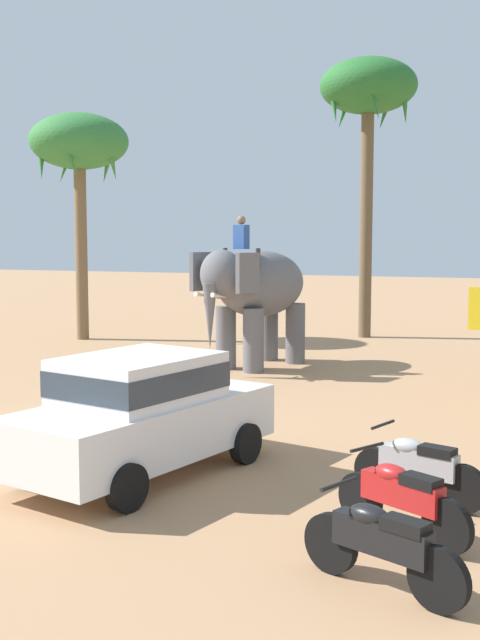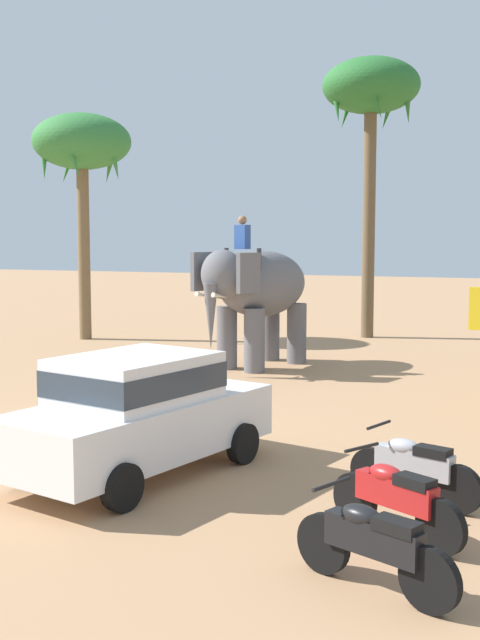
# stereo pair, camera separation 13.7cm
# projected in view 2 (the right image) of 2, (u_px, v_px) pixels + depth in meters

# --- Properties ---
(ground_plane) EXTENTS (120.00, 120.00, 0.00)m
(ground_plane) POSITION_uv_depth(u_px,v_px,m) (84.00, 448.00, 12.51)
(ground_plane) COLOR tan
(car_sedan_foreground) EXTENTS (2.50, 4.36, 1.70)m
(car_sedan_foreground) POSITION_uv_depth(u_px,v_px,m) (139.00, 410.00, 11.00)
(car_sedan_foreground) COLOR white
(car_sedan_foreground) RESTS_ON ground
(elephant_with_mahout) EXTENTS (2.42, 4.02, 3.88)m
(elephant_with_mahout) POSITION_uv_depth(u_px,v_px,m) (257.00, 290.00, 20.28)
(elephant_with_mahout) COLOR slate
(elephant_with_mahout) RESTS_ON ground
(motorcycle_nearest_camera) EXTENTS (1.71, 0.83, 0.94)m
(motorcycle_nearest_camera) POSITION_uv_depth(u_px,v_px,m) (373.00, 544.00, 7.36)
(motorcycle_nearest_camera) COLOR black
(motorcycle_nearest_camera) RESTS_ON ground
(motorcycle_second_in_row) EXTENTS (1.65, 0.94, 0.94)m
(motorcycle_second_in_row) POSITION_uv_depth(u_px,v_px,m) (396.00, 497.00, 8.68)
(motorcycle_second_in_row) COLOR black
(motorcycle_second_in_row) RESTS_ON ground
(motorcycle_mid_row) EXTENTS (1.75, 0.72, 0.94)m
(motorcycle_mid_row) POSITION_uv_depth(u_px,v_px,m) (414.00, 467.00, 9.85)
(motorcycle_mid_row) COLOR black
(motorcycle_mid_row) RESTS_ON ground
(palm_tree_near_hut) EXTENTS (3.20, 3.20, 7.36)m
(palm_tree_near_hut) POSITION_uv_depth(u_px,v_px,m) (82.00, 147.00, 25.65)
(palm_tree_near_hut) COLOR brown
(palm_tree_near_hut) RESTS_ON ground
(palm_tree_left_of_road) EXTENTS (3.20, 3.20, 9.22)m
(palm_tree_left_of_road) POSITION_uv_depth(u_px,v_px,m) (371.00, 95.00, 25.94)
(palm_tree_left_of_road) COLOR brown
(palm_tree_left_of_road) RESTS_ON ground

